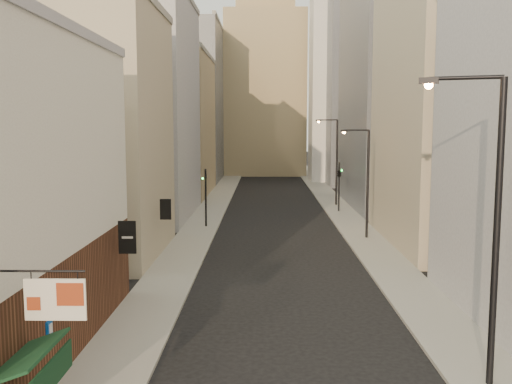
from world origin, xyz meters
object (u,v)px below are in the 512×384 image
object	(u,v)px
streetlamp_near	(489,213)
traffic_light_right	(339,174)
streetlamp_mid	(365,177)
traffic_light_left	(206,186)
clock_tower	(265,75)
white_tower	(337,60)
streetlamp_far	(335,157)

from	to	relation	value
streetlamp_near	traffic_light_right	bearing A→B (deg)	108.97
streetlamp_mid	traffic_light_left	bearing A→B (deg)	160.17
clock_tower	traffic_light_left	distance (m)	57.67
white_tower	streetlamp_far	distance (m)	31.39
streetlamp_near	traffic_light_left	size ratio (longest dim) A/B	2.04
clock_tower	traffic_light_right	size ratio (longest dim) A/B	8.98
streetlamp_near	streetlamp_mid	world-z (taller)	streetlamp_near
clock_tower	streetlamp_mid	world-z (taller)	clock_tower
white_tower	clock_tower	bearing A→B (deg)	128.16
streetlamp_far	traffic_light_left	xyz separation A→B (m)	(-12.44, -13.51, -1.73)
clock_tower	streetlamp_far	xyz separation A→B (m)	(7.39, -42.20, -12.34)
streetlamp_near	traffic_light_left	world-z (taller)	streetlamp_near
clock_tower	streetlamp_near	size ratio (longest dim) A/B	4.41
white_tower	streetlamp_near	distance (m)	72.27
traffic_light_left	streetlamp_far	bearing A→B (deg)	-124.87
clock_tower	traffic_light_left	size ratio (longest dim) A/B	8.98
streetlamp_mid	white_tower	bearing A→B (deg)	86.37
clock_tower	white_tower	xyz separation A→B (m)	(11.00, -14.00, 0.97)
streetlamp_near	streetlamp_far	bearing A→B (deg)	108.88
white_tower	streetlamp_far	bearing A→B (deg)	-97.30
white_tower	streetlamp_mid	bearing A→B (deg)	-94.38
clock_tower	traffic_light_right	bearing A→B (deg)	-81.17
streetlamp_mid	streetlamp_far	xyz separation A→B (m)	(-0.06, 18.20, 0.54)
clock_tower	traffic_light_left	xyz separation A→B (m)	(-5.05, -55.70, -14.06)
streetlamp_mid	clock_tower	bearing A→B (deg)	97.77
traffic_light_right	streetlamp_far	bearing A→B (deg)	-90.21
streetlamp_near	streetlamp_far	xyz separation A→B (m)	(0.32, 42.83, -0.52)
streetlamp_mid	streetlamp_far	bearing A→B (deg)	90.94
white_tower	traffic_light_right	bearing A→B (deg)	-96.43
streetlamp_far	streetlamp_mid	bearing A→B (deg)	-70.32
white_tower	traffic_light_right	world-z (taller)	white_tower
streetlamp_mid	traffic_light_right	xyz separation A→B (m)	(-0.16, 13.46, -0.92)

